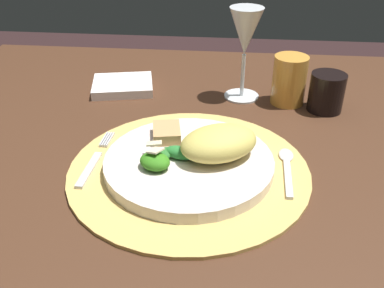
% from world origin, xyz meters
% --- Properties ---
extents(dining_table, '(1.12, 0.97, 0.75)m').
position_xyz_m(dining_table, '(0.00, 0.00, 0.59)').
color(dining_table, '#472A1A').
rests_on(dining_table, ground).
extents(placemat, '(0.38, 0.38, 0.01)m').
position_xyz_m(placemat, '(0.02, -0.08, 0.75)').
color(placemat, tan).
rests_on(placemat, dining_table).
extents(dinner_plate, '(0.26, 0.26, 0.02)m').
position_xyz_m(dinner_plate, '(0.02, -0.08, 0.77)').
color(dinner_plate, silver).
rests_on(dinner_plate, placemat).
extents(pasta_serving, '(0.15, 0.13, 0.05)m').
position_xyz_m(pasta_serving, '(0.07, -0.07, 0.80)').
color(pasta_serving, '#D8C55D').
rests_on(pasta_serving, dinner_plate).
extents(salad_greens, '(0.09, 0.08, 0.03)m').
position_xyz_m(salad_greens, '(-0.01, -0.10, 0.79)').
color(salad_greens, '#357F1B').
rests_on(salad_greens, dinner_plate).
extents(bread_piece, '(0.05, 0.06, 0.02)m').
position_xyz_m(bread_piece, '(-0.02, -0.02, 0.79)').
color(bread_piece, tan).
rests_on(bread_piece, dinner_plate).
extents(fork, '(0.02, 0.16, 0.00)m').
position_xyz_m(fork, '(-0.13, -0.08, 0.76)').
color(fork, silver).
rests_on(fork, placemat).
extents(spoon, '(0.02, 0.13, 0.01)m').
position_xyz_m(spoon, '(0.18, -0.06, 0.76)').
color(spoon, silver).
rests_on(spoon, placemat).
extents(napkin, '(0.15, 0.13, 0.02)m').
position_xyz_m(napkin, '(-0.15, 0.22, 0.76)').
color(napkin, white).
rests_on(napkin, dining_table).
extents(wine_glass, '(0.07, 0.07, 0.19)m').
position_xyz_m(wine_glass, '(0.11, 0.20, 0.88)').
color(wine_glass, silver).
rests_on(wine_glass, dining_table).
extents(amber_tumbler, '(0.07, 0.07, 0.10)m').
position_xyz_m(amber_tumbler, '(0.20, 0.19, 0.80)').
color(amber_tumbler, gold).
rests_on(amber_tumbler, dining_table).
extents(dark_tumbler, '(0.07, 0.07, 0.08)m').
position_xyz_m(dark_tumbler, '(0.27, 0.16, 0.79)').
color(dark_tumbler, black).
rests_on(dark_tumbler, dining_table).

